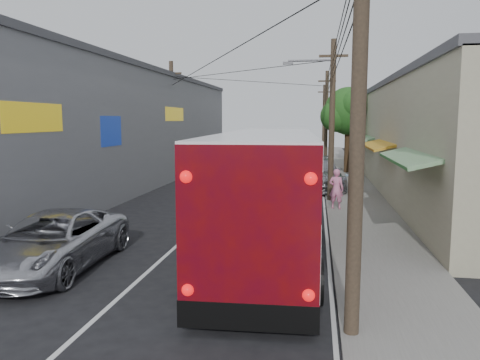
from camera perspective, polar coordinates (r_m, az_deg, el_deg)
The scene contains 13 objects.
ground at distance 12.27m, azimuth -13.02°, elevation -12.49°, with size 120.00×120.00×0.00m, color black.
sidewalk at distance 30.98m, azimuth 12.97°, elevation -0.38°, with size 3.00×80.00×0.12m, color slate.
building_right at distance 33.31m, azimuth 20.66°, elevation 5.21°, with size 7.09×40.00×6.25m.
building_left at distance 31.45m, azimuth -15.15°, elevation 6.24°, with size 7.20×36.00×7.25m.
utility_poles at distance 31.00m, azimuth 6.86°, elevation 7.31°, with size 11.80×45.28×8.00m.
street_tree at distance 36.75m, azimuth 13.17°, elevation 8.01°, with size 4.40×4.00×6.60m.
coach_bus at distance 14.99m, azimuth 3.53°, elevation -1.06°, with size 3.42×13.07×3.74m.
jeepney at distance 14.09m, azimuth -21.87°, elevation -6.93°, with size 2.58×5.59×1.55m, color silver.
parked_suv at distance 28.35m, azimuth 9.49°, elevation 0.76°, with size 2.57×6.33×1.84m, color #96969D.
parked_car_mid at distance 31.01m, azimuth 9.47°, elevation 0.79°, with size 1.51×3.75×1.28m, color #222327.
parked_car_far at distance 38.03m, azimuth 8.89°, elevation 2.12°, with size 1.52×4.35×1.43m, color black.
pedestrian_near at distance 21.59m, azimuth 11.66°, elevation -1.05°, with size 0.66×0.43×1.81m, color pink.
pedestrian_far at distance 26.55m, azimuth 13.59°, elevation 0.41°, with size 0.86×0.67×1.78m, color #8BB0CB.
Camera 1 is at (4.48, -10.65, 4.12)m, focal length 35.00 mm.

